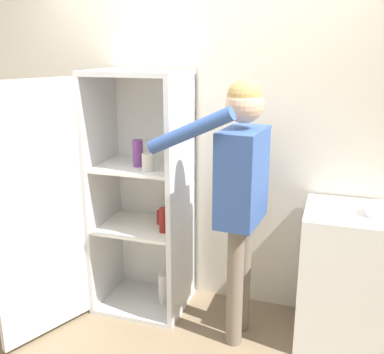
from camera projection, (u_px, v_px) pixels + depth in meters
name	position (u px, v px, depth m)	size (l,w,h in m)	color
wall_back	(203.00, 138.00, 3.37)	(7.00, 0.06, 2.55)	beige
refrigerator	(121.00, 198.00, 3.24)	(0.96, 1.16, 1.79)	silver
person	(241.00, 180.00, 2.83)	(0.69, 0.56, 1.76)	#726656
counter	(353.00, 279.00, 2.95)	(0.67, 0.56, 0.94)	white
bowl	(383.00, 210.00, 2.75)	(0.21, 0.21, 0.07)	white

